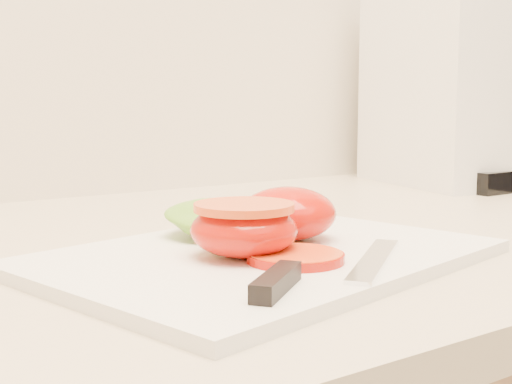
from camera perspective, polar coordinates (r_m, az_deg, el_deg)
cutting_board at (r=0.56m, az=0.59°, el=-5.19°), size 0.39×0.31×0.01m
tomato_half_dome at (r=0.60m, az=2.56°, el=-1.72°), size 0.08×0.08×0.04m
tomato_half_cut at (r=0.53m, az=-0.96°, el=-2.84°), size 0.08×0.08×0.04m
tomato_slice_0 at (r=0.52m, az=3.17°, el=-5.21°), size 0.07×0.07×0.01m
lettuce_leaf_0 at (r=0.63m, az=-2.79°, el=-2.16°), size 0.14×0.12×0.03m
knife at (r=0.47m, az=5.04°, el=-6.42°), size 0.20×0.10×0.01m
appliance at (r=1.12m, az=15.97°, el=8.38°), size 0.25×0.29×0.30m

